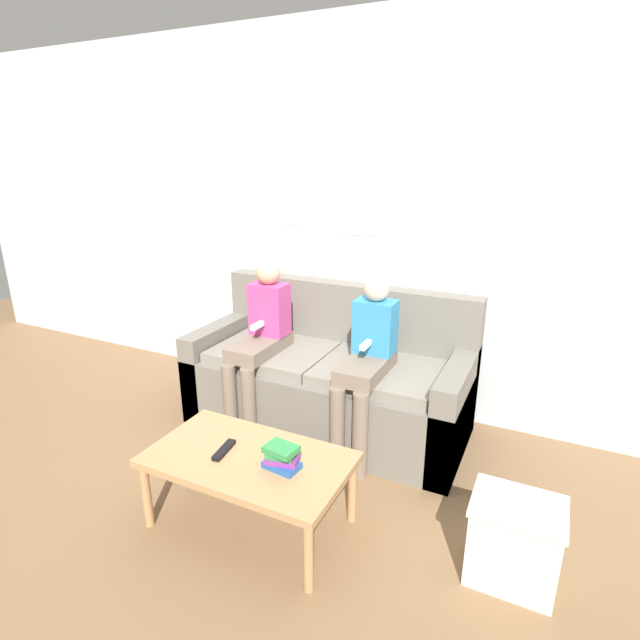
{
  "coord_description": "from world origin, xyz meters",
  "views": [
    {
      "loc": [
        1.27,
        -2.23,
        1.75
      ],
      "look_at": [
        0.0,
        0.37,
        0.78
      ],
      "focal_mm": 28.0,
      "sensor_mm": 36.0,
      "label": 1
    }
  ],
  "objects_px": {
    "tv_remote": "(224,450)",
    "coffee_table": "(249,464)",
    "person_right": "(366,360)",
    "person_left": "(260,337)",
    "couch": "(329,381)",
    "storage_box": "(514,541)"
  },
  "relations": [
    {
      "from": "tv_remote",
      "to": "coffee_table",
      "type": "bearing_deg",
      "value": 1.71
    },
    {
      "from": "coffee_table",
      "to": "tv_remote",
      "type": "xyz_separation_m",
      "value": [
        -0.12,
        -0.02,
        0.05
      ]
    },
    {
      "from": "tv_remote",
      "to": "person_right",
      "type": "bearing_deg",
      "value": 58.16
    },
    {
      "from": "coffee_table",
      "to": "person_left",
      "type": "xyz_separation_m",
      "value": [
        -0.47,
        0.86,
        0.28
      ]
    },
    {
      "from": "tv_remote",
      "to": "couch",
      "type": "bearing_deg",
      "value": 79.24
    },
    {
      "from": "person_left",
      "to": "storage_box",
      "type": "xyz_separation_m",
      "value": [
        1.67,
        -0.65,
        -0.43
      ]
    },
    {
      "from": "coffee_table",
      "to": "person_left",
      "type": "distance_m",
      "value": 1.02
    },
    {
      "from": "person_left",
      "to": "tv_remote",
      "type": "relative_size",
      "value": 6.36
    },
    {
      "from": "person_left",
      "to": "couch",
      "type": "bearing_deg",
      "value": 25.84
    },
    {
      "from": "couch",
      "to": "person_right",
      "type": "bearing_deg",
      "value": -31.21
    },
    {
      "from": "coffee_table",
      "to": "couch",
      "type": "bearing_deg",
      "value": 93.57
    },
    {
      "from": "person_left",
      "to": "person_right",
      "type": "distance_m",
      "value": 0.74
    },
    {
      "from": "coffee_table",
      "to": "tv_remote",
      "type": "height_order",
      "value": "tv_remote"
    },
    {
      "from": "coffee_table",
      "to": "storage_box",
      "type": "height_order",
      "value": "coffee_table"
    },
    {
      "from": "person_left",
      "to": "person_right",
      "type": "xyz_separation_m",
      "value": [
        0.74,
        -0.01,
        -0.02
      ]
    },
    {
      "from": "person_right",
      "to": "tv_remote",
      "type": "height_order",
      "value": "person_right"
    },
    {
      "from": "person_left",
      "to": "tv_remote",
      "type": "height_order",
      "value": "person_left"
    },
    {
      "from": "coffee_table",
      "to": "tv_remote",
      "type": "relative_size",
      "value": 5.55
    },
    {
      "from": "person_left",
      "to": "tv_remote",
      "type": "xyz_separation_m",
      "value": [
        0.35,
        -0.88,
        -0.23
      ]
    },
    {
      "from": "coffee_table",
      "to": "storage_box",
      "type": "bearing_deg",
      "value": 9.79
    },
    {
      "from": "storage_box",
      "to": "couch",
      "type": "bearing_deg",
      "value": 146.13
    },
    {
      "from": "couch",
      "to": "storage_box",
      "type": "xyz_separation_m",
      "value": [
        1.26,
        -0.85,
        -0.12
      ]
    }
  ]
}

